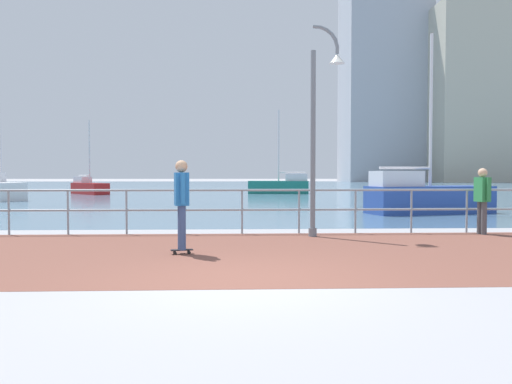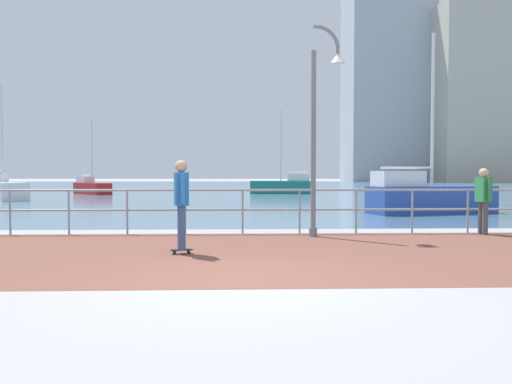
{
  "view_description": "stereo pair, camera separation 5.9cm",
  "coord_description": "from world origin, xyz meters",
  "views": [
    {
      "loc": [
        -0.15,
        -6.77,
        1.46
      ],
      "look_at": [
        0.25,
        3.22,
        1.1
      ],
      "focal_mm": 34.93,
      "sensor_mm": 36.0,
      "label": 1
    },
    {
      "loc": [
        -0.09,
        -6.77,
        1.46
      ],
      "look_at": [
        0.25,
        3.22,
        1.1
      ],
      "focal_mm": 34.93,
      "sensor_mm": 36.0,
      "label": 2
    }
  ],
  "objects": [
    {
      "name": "ground",
      "position": [
        0.0,
        40.0,
        0.0
      ],
      "size": [
        220.0,
        220.0,
        0.0
      ],
      "primitive_type": "plane",
      "color": "#9E9EA3"
    },
    {
      "name": "tower_beige",
      "position": [
        29.33,
        92.05,
        19.79
      ],
      "size": [
        15.89,
        12.36,
        41.24
      ],
      "color": "#A3A8B2",
      "rests_on": "ground"
    },
    {
      "name": "sailboat_yellow",
      "position": [
        -10.87,
        29.96,
        0.51
      ],
      "size": [
        3.43,
        3.65,
        5.38
      ],
      "color": "#B21E1E",
      "rests_on": "ground"
    },
    {
      "name": "lamppost",
      "position": [
        1.81,
        4.73,
        2.72
      ],
      "size": [
        0.81,
        0.39,
        4.91
      ],
      "color": "slate",
      "rests_on": "ground"
    },
    {
      "name": "harbor_water",
      "position": [
        0.0,
        50.37,
        0.0
      ],
      "size": [
        180.0,
        88.0,
        0.0
      ],
      "primitive_type": "cube",
      "color": "slate",
      "rests_on": "ground"
    },
    {
      "name": "brick_paving",
      "position": [
        0.0,
        2.41,
        0.0
      ],
      "size": [
        28.0,
        5.9,
        0.01
      ],
      "primitive_type": "cube",
      "color": "brown",
      "rests_on": "ground"
    },
    {
      "name": "waterfront_railing",
      "position": [
        -0.0,
        5.37,
        0.76
      ],
      "size": [
        25.25,
        0.06,
        1.1
      ],
      "color": "#8C99A3",
      "rests_on": "ground"
    },
    {
      "name": "sailboat_ivory",
      "position": [
        3.21,
        30.31,
        0.6
      ],
      "size": [
        4.61,
        2.01,
        6.27
      ],
      "color": "#197266",
      "rests_on": "ground"
    },
    {
      "name": "sailboat_teal",
      "position": [
        6.91,
        11.42,
        0.63
      ],
      "size": [
        4.94,
        2.53,
        6.64
      ],
      "color": "#284799",
      "rests_on": "ground"
    },
    {
      "name": "tower_slate",
      "position": [
        43.98,
        84.95,
        16.18
      ],
      "size": [
        16.17,
        13.84,
        34.02
      ],
      "color": "#B2AD99",
      "rests_on": "ground"
    },
    {
      "name": "bystander",
      "position": [
        5.81,
        5.02,
        0.94
      ],
      "size": [
        0.29,
        0.56,
        1.6
      ],
      "color": "#4C4C51",
      "rests_on": "ground"
    },
    {
      "name": "sailboat_white",
      "position": [
        -13.6,
        22.05,
        0.63
      ],
      "size": [
        4.15,
        4.47,
        6.55
      ],
      "color": "white",
      "rests_on": "ground"
    },
    {
      "name": "skateboarder",
      "position": [
        -1.14,
        2.29,
        1.03
      ],
      "size": [
        0.41,
        0.56,
        1.71
      ],
      "color": "black",
      "rests_on": "ground"
    }
  ]
}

